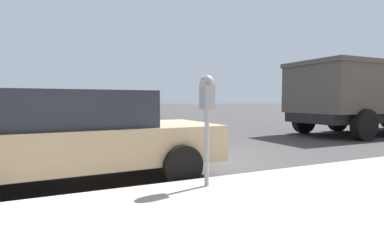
{
  "coord_description": "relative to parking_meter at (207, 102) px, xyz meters",
  "views": [
    {
      "loc": [
        -6.16,
        2.7,
        1.32
      ],
      "look_at": [
        -2.53,
        1.06,
        1.06
      ],
      "focal_mm": 28.0,
      "sensor_mm": 36.0,
      "label": 1
    }
  ],
  "objects": [
    {
      "name": "ground_plane",
      "position": [
        2.59,
        -0.87,
        -1.31
      ],
      "size": [
        220.0,
        220.0,
        0.0
      ],
      "primitive_type": "plane",
      "color": "#3D3A3A"
    },
    {
      "name": "parking_meter",
      "position": [
        0.0,
        0.0,
        0.0
      ],
      "size": [
        0.21,
        0.19,
        1.5
      ],
      "color": "gray",
      "rests_on": "sidewalk"
    },
    {
      "name": "car_tan",
      "position": [
        1.5,
        1.57,
        -0.53
      ],
      "size": [
        2.18,
        4.52,
        1.47
      ],
      "rotation": [
        0.0,
        0.0,
        3.18
      ],
      "color": "tan",
      "rests_on": "ground_plane"
    },
    {
      "name": "dump_truck",
      "position": [
        4.34,
        -10.03,
        0.29
      ],
      "size": [
        2.98,
        7.97,
        2.8
      ],
      "rotation": [
        0.0,
        0.0,
        3.15
      ],
      "color": "black",
      "rests_on": "ground_plane"
    }
  ]
}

